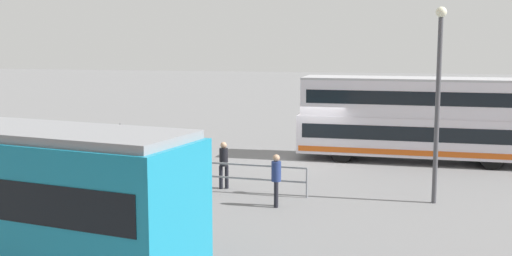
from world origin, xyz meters
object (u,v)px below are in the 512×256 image
at_px(pedestrian_near_railing, 224,162).
at_px(info_sign, 121,142).
at_px(pedestrian_crossing, 276,177).
at_px(street_lamp, 438,90).
at_px(double_decker_bus, 420,119).

distance_m(pedestrian_near_railing, info_sign, 4.30).
xyz_separation_m(pedestrian_crossing, info_sign, (6.63, -2.46, 0.53)).
bearing_deg(street_lamp, pedestrian_crossing, 17.91).
relative_size(pedestrian_near_railing, info_sign, 0.77).
distance_m(double_decker_bus, info_sign, 13.31).
bearing_deg(pedestrian_near_railing, info_sign, -4.83).
distance_m(double_decker_bus, street_lamp, 7.77).
relative_size(double_decker_bus, pedestrian_crossing, 6.25).
xyz_separation_m(double_decker_bus, street_lamp, (-0.27, 7.53, 1.91)).
bearing_deg(pedestrian_crossing, street_lamp, -162.09).
distance_m(info_sign, street_lamp, 12.01).
height_order(double_decker_bus, info_sign, double_decker_bus).
relative_size(info_sign, street_lamp, 0.35).
bearing_deg(pedestrian_crossing, info_sign, -20.33).
distance_m(double_decker_bus, pedestrian_crossing, 10.43).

